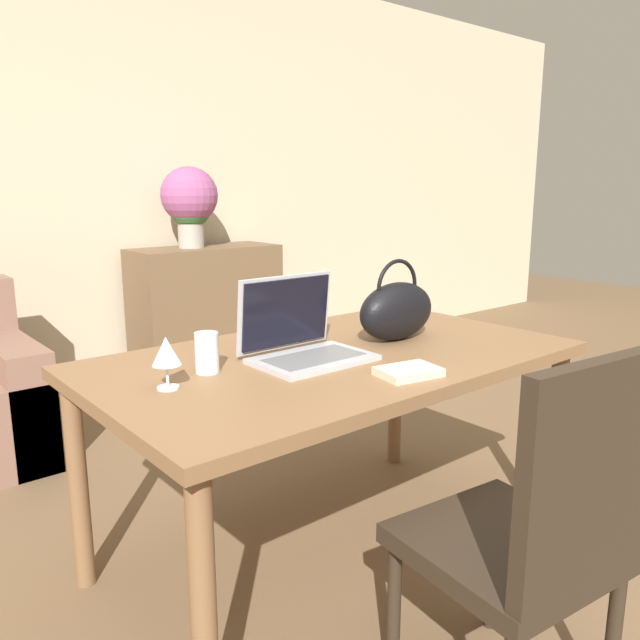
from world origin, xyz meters
name	(u,v)px	position (x,y,z in m)	size (l,w,h in m)	color
wall_back	(53,171)	(0.00, 2.99, 1.35)	(10.00, 0.06, 2.70)	beige
dining_table	(334,375)	(0.11, 0.65, 0.66)	(1.56, 0.91, 0.73)	brown
chair	(536,529)	(0.02, -0.16, 0.51)	(0.49, 0.49, 0.93)	#2D2319
sideboard	(207,315)	(0.80, 2.69, 0.44)	(0.94, 0.40, 0.89)	brown
laptop	(299,337)	(0.00, 0.68, 0.80)	(0.36, 0.28, 0.26)	#ADADB2
drinking_glass	(207,353)	(-0.31, 0.72, 0.79)	(0.07, 0.07, 0.12)	silver
wine_glass	(166,353)	(-0.47, 0.66, 0.83)	(0.08, 0.08, 0.14)	silver
handbag	(397,310)	(0.41, 0.65, 0.84)	(0.33, 0.15, 0.29)	black
flower_vase	(189,201)	(0.71, 2.69, 1.17)	(0.35, 0.35, 0.50)	#9E998E
book	(408,372)	(0.12, 0.33, 0.74)	(0.19, 0.15, 0.02)	beige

